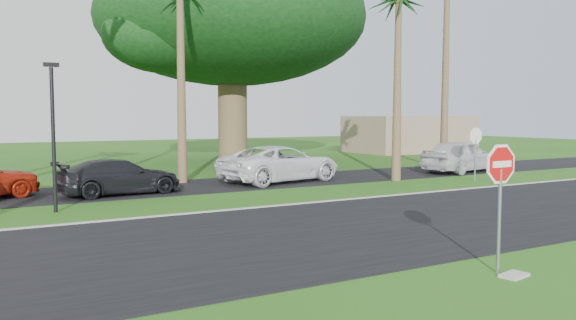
# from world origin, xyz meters

# --- Properties ---
(ground) EXTENTS (120.00, 120.00, 0.00)m
(ground) POSITION_xyz_m (0.00, 0.00, 0.00)
(ground) COLOR #265314
(ground) RESTS_ON ground
(road) EXTENTS (120.00, 8.00, 0.02)m
(road) POSITION_xyz_m (0.00, 2.00, 0.01)
(road) COLOR black
(road) RESTS_ON ground
(parking_strip) EXTENTS (120.00, 5.00, 0.02)m
(parking_strip) POSITION_xyz_m (0.00, 12.50, 0.01)
(parking_strip) COLOR black
(parking_strip) RESTS_ON ground
(curb) EXTENTS (120.00, 0.12, 0.06)m
(curb) POSITION_xyz_m (0.00, 6.05, 0.03)
(curb) COLOR gray
(curb) RESTS_ON ground
(stop_sign_near) EXTENTS (1.05, 0.07, 2.62)m
(stop_sign_near) POSITION_xyz_m (0.50, -3.00, 1.77)
(stop_sign_near) COLOR gray
(stop_sign_near) RESTS_ON ground
(stop_sign_far) EXTENTS (1.05, 0.07, 2.62)m
(stop_sign_far) POSITION_xyz_m (12.00, 8.00, 1.77)
(stop_sign_far) COLOR gray
(stop_sign_far) RESTS_ON ground
(palm_right_near) EXTENTS (5.00, 5.00, 9.50)m
(palm_right_near) POSITION_xyz_m (9.00, 10.00, 8.19)
(palm_right_near) COLOR brown
(palm_right_near) RESTS_ON ground
(canopy_tree) EXTENTS (16.50, 16.50, 13.12)m
(canopy_tree) POSITION_xyz_m (6.00, 22.00, 8.95)
(canopy_tree) COLOR brown
(canopy_tree) RESTS_ON ground
(streetlight_right) EXTENTS (0.45, 0.25, 4.64)m
(streetlight_right) POSITION_xyz_m (-6.00, 8.50, 2.65)
(streetlight_right) COLOR black
(streetlight_right) RESTS_ON ground
(building_far) EXTENTS (10.00, 6.00, 3.00)m
(building_far) POSITION_xyz_m (24.00, 26.00, 1.50)
(building_far) COLOR gray
(building_far) RESTS_ON ground
(car_dark) EXTENTS (4.83, 2.35, 1.35)m
(car_dark) POSITION_xyz_m (-3.34, 11.48, 0.68)
(car_dark) COLOR black
(car_dark) RESTS_ON ground
(car_minivan) EXTENTS (6.34, 3.90, 1.64)m
(car_minivan) POSITION_xyz_m (4.03, 12.17, 0.82)
(car_minivan) COLOR white
(car_minivan) RESTS_ON ground
(car_pickup) EXTENTS (5.39, 2.95, 1.74)m
(car_pickup) POSITION_xyz_m (14.51, 11.23, 0.87)
(car_pickup) COLOR silver
(car_pickup) RESTS_ON ground
(utility_slab) EXTENTS (0.60, 0.44, 0.06)m
(utility_slab) POSITION_xyz_m (0.56, -3.33, 0.03)
(utility_slab) COLOR #A6A69E
(utility_slab) RESTS_ON ground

